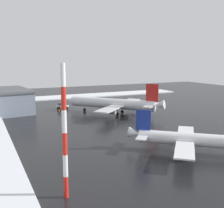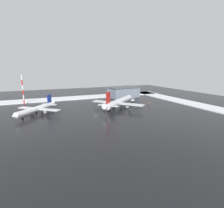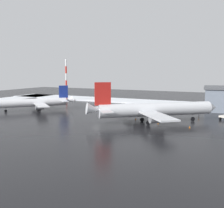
# 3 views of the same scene
# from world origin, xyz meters

# --- Properties ---
(ground_plane) EXTENTS (240.00, 240.00, 0.00)m
(ground_plane) POSITION_xyz_m (0.00, 0.00, 0.00)
(ground_plane) COLOR black
(snow_bank_left) EXTENTS (14.00, 116.00, 0.52)m
(snow_bank_left) POSITION_xyz_m (-67.00, 0.00, 0.26)
(snow_bank_left) COLOR white
(snow_bank_left) RESTS_ON ground_plane
(airplane_parked_starboard) EXTENTS (32.11, 29.63, 11.61)m
(airplane_parked_starboard) POSITION_xyz_m (-16.19, -3.68, 3.84)
(airplane_parked_starboard) COLOR silver
(airplane_parked_starboard) RESTS_ON ground_plane
(airplane_foreground_jet) EXTENTS (22.90, 24.57, 8.94)m
(airplane_foreground_jet) POSITION_xyz_m (30.26, -7.18, 2.96)
(airplane_foreground_jet) COLOR white
(airplane_foreground_jet) RESTS_ON ground_plane
(pushback_tug) EXTENTS (4.23, 5.08, 2.50)m
(pushback_tug) POSITION_xyz_m (-34.50, -18.27, 1.28)
(pushback_tug) COLOR silver
(pushback_tug) RESTS_ON ground_plane
(ground_crew_beside_wing) EXTENTS (0.36, 0.36, 1.71)m
(ground_crew_beside_wing) POSITION_xyz_m (-25.77, -21.81, 0.97)
(ground_crew_beside_wing) COLOR black
(ground_crew_beside_wing) RESTS_ON ground_plane
(ground_crew_near_tug) EXTENTS (0.36, 0.36, 1.71)m
(ground_crew_near_tug) POSITION_xyz_m (-38.14, -3.62, 0.97)
(ground_crew_near_tug) COLOR black
(ground_crew_near_tug) RESTS_ON ground_plane
(antenna_mast) EXTENTS (0.70, 0.70, 19.73)m
(antenna_mast) POSITION_xyz_m (37.55, -37.84, 9.86)
(antenna_mast) COLOR red
(antenna_mast) RESTS_ON ground_plane
(cargo_hangar) EXTENTS (26.67, 17.99, 8.80)m
(cargo_hangar) POSITION_xyz_m (-37.32, -38.66, 4.44)
(cargo_hangar) COLOR slate
(cargo_hangar) RESTS_ON ground_plane
(traffic_cone_near_nose) EXTENTS (0.36, 0.36, 0.55)m
(traffic_cone_near_nose) POSITION_xyz_m (-9.85, -6.73, 0.28)
(traffic_cone_near_nose) COLOR orange
(traffic_cone_near_nose) RESTS_ON ground_plane
(traffic_cone_mid_line) EXTENTS (0.36, 0.36, 0.55)m
(traffic_cone_mid_line) POSITION_xyz_m (-17.94, -2.98, 0.28)
(traffic_cone_mid_line) COLOR orange
(traffic_cone_mid_line) RESTS_ON ground_plane
(traffic_cone_wingtip_side) EXTENTS (0.36, 0.36, 0.55)m
(traffic_cone_wingtip_side) POSITION_xyz_m (-26.82, -1.26, 0.28)
(traffic_cone_wingtip_side) COLOR orange
(traffic_cone_wingtip_side) RESTS_ON ground_plane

